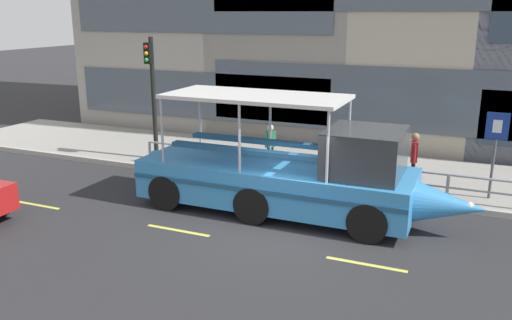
# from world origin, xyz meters

# --- Properties ---
(ground_plane) EXTENTS (120.00, 120.00, 0.00)m
(ground_plane) POSITION_xyz_m (0.00, 0.00, 0.00)
(ground_plane) COLOR #2B2B2D
(sidewalk) EXTENTS (32.00, 4.80, 0.18)m
(sidewalk) POSITION_xyz_m (0.00, 5.60, 0.09)
(sidewalk) COLOR #99968E
(sidewalk) RESTS_ON ground_plane
(curb_edge) EXTENTS (32.00, 0.18, 0.18)m
(curb_edge) POSITION_xyz_m (0.00, 3.11, 0.09)
(curb_edge) COLOR #B2ADA3
(curb_edge) RESTS_ON ground_plane
(lane_centreline) EXTENTS (25.80, 0.12, 0.01)m
(lane_centreline) POSITION_xyz_m (-0.00, -1.12, 0.00)
(lane_centreline) COLOR #DBD64C
(lane_centreline) RESTS_ON ground_plane
(curb_guardrail) EXTENTS (12.13, 0.09, 0.79)m
(curb_guardrail) POSITION_xyz_m (-0.29, 3.45, 0.72)
(curb_guardrail) COLOR gray
(curb_guardrail) RESTS_ON sidewalk
(traffic_light_pole) EXTENTS (0.24, 0.46, 4.36)m
(traffic_light_pole) POSITION_xyz_m (-6.40, 3.93, 2.81)
(traffic_light_pole) COLOR black
(traffic_light_pole) RESTS_ON sidewalk
(parking_sign) EXTENTS (0.60, 0.12, 2.51)m
(parking_sign) POSITION_xyz_m (4.83, 4.08, 1.89)
(parking_sign) COLOR #4C4F54
(parking_sign) RESTS_ON sidewalk
(duck_tour_boat) EXTENTS (9.41, 2.50, 3.23)m
(duck_tour_boat) POSITION_xyz_m (-0.10, 1.17, 1.07)
(duck_tour_boat) COLOR #388CD1
(duck_tour_boat) RESTS_ON ground_plane
(pedestrian_near_bow) EXTENTS (0.24, 0.50, 1.74)m
(pedestrian_near_bow) POSITION_xyz_m (2.67, 4.07, 1.23)
(pedestrian_near_bow) COLOR black
(pedestrian_near_bow) RESTS_ON sidewalk
(pedestrian_mid_left) EXTENTS (0.21, 0.45, 1.56)m
(pedestrian_mid_left) POSITION_xyz_m (0.53, 4.94, 1.12)
(pedestrian_mid_left) COLOR #1E2338
(pedestrian_mid_left) RESTS_ON sidewalk
(pedestrian_mid_right) EXTENTS (0.29, 0.39, 1.54)m
(pedestrian_mid_right) POSITION_xyz_m (-2.09, 4.42, 1.11)
(pedestrian_mid_right) COLOR #1E2338
(pedestrian_mid_right) RESTS_ON sidewalk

